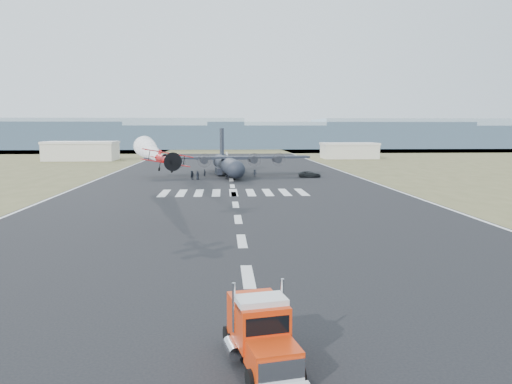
{
  "coord_description": "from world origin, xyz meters",
  "views": [
    {
      "loc": [
        -1.81,
        -36.39,
        11.02
      ],
      "look_at": [
        1.88,
        19.03,
        4.0
      ],
      "focal_mm": 35.0,
      "sensor_mm": 36.0,
      "label": 1
    }
  ],
  "objects": [
    {
      "name": "ridge_seg_c",
      "position": [
        -65.0,
        260.0,
        8.5
      ],
      "size": [
        150.0,
        50.0,
        17.0
      ],
      "primitive_type": "cube",
      "color": "#89A0AF",
      "rests_on": "ground"
    },
    {
      "name": "aerobatic_biplane",
      "position": [
        -8.4,
        21.38,
        7.59
      ],
      "size": [
        5.91,
        5.5,
        2.77
      ],
      "rotation": [
        0.0,
        0.19,
        0.22
      ],
      "color": "red"
    },
    {
      "name": "ridge_seg_d",
      "position": [
        0.0,
        260.0,
        6.5
      ],
      "size": [
        150.0,
        50.0,
        13.0
      ],
      "primitive_type": "cube",
      "color": "#89A0AF",
      "rests_on": "ground"
    },
    {
      "name": "support_vehicle",
      "position": [
        18.09,
        76.65,
        0.72
      ],
      "size": [
        5.37,
        2.84,
        1.44
      ],
      "primitive_type": "imported",
      "rotation": [
        0.0,
        0.0,
        1.48
      ],
      "color": "black",
      "rests_on": "ground"
    },
    {
      "name": "crew_a",
      "position": [
        -8.75,
        74.6,
        0.92
      ],
      "size": [
        0.85,
        0.87,
        1.85
      ],
      "primitive_type": "imported",
      "rotation": [
        0.0,
        0.0,
        0.9
      ],
      "color": "black",
      "rests_on": "ground"
    },
    {
      "name": "crew_f",
      "position": [
        -0.96,
        74.73,
        0.85
      ],
      "size": [
        1.64,
        1.14,
        1.7
      ],
      "primitive_type": "imported",
      "rotation": [
        0.0,
        0.0,
        5.84
      ],
      "color": "black",
      "rests_on": "ground"
    },
    {
      "name": "ridge_seg_e",
      "position": [
        65.0,
        260.0,
        7.5
      ],
      "size": [
        150.0,
        50.0,
        15.0
      ],
      "primitive_type": "cube",
      "color": "#89A0AF",
      "rests_on": "ground"
    },
    {
      "name": "hangar_left",
      "position": [
        -52.0,
        145.0,
        3.41
      ],
      "size": [
        24.5,
        14.5,
        6.7
      ],
      "color": "beige",
      "rests_on": "ground"
    },
    {
      "name": "crew_h",
      "position": [
        -7.41,
        73.43,
        0.93
      ],
      "size": [
        0.97,
        0.67,
        1.86
      ],
      "primitive_type": "imported",
      "rotation": [
        0.0,
        0.0,
        3.02
      ],
      "color": "black",
      "rests_on": "ground"
    },
    {
      "name": "scrub_far",
      "position": [
        0.0,
        230.0,
        0.0
      ],
      "size": [
        500.0,
        80.0,
        0.0
      ],
      "primitive_type": "cube",
      "color": "brown",
      "rests_on": "ground"
    },
    {
      "name": "smoke_trail",
      "position": [
        -14.97,
        50.27,
        7.87
      ],
      "size": [
        9.83,
        35.78,
        3.73
      ],
      "rotation": [
        0.0,
        0.0,
        0.22
      ],
      "color": "white"
    },
    {
      "name": "ground",
      "position": [
        0.0,
        0.0,
        0.0
      ],
      "size": [
        500.0,
        500.0,
        0.0
      ],
      "primitive_type": "plane",
      "color": "black",
      "rests_on": "ground"
    },
    {
      "name": "crew_d",
      "position": [
        -8.51,
        73.41,
        0.95
      ],
      "size": [
        1.16,
        1.21,
        1.89
      ],
      "primitive_type": "imported",
      "rotation": [
        0.0,
        0.0,
        0.85
      ],
      "color": "black",
      "rests_on": "ground"
    },
    {
      "name": "hangar_right",
      "position": [
        46.0,
        150.0,
        3.01
      ],
      "size": [
        20.5,
        12.5,
        5.9
      ],
      "color": "beige",
      "rests_on": "ground"
    },
    {
      "name": "semi_truck",
      "position": [
        -0.11,
        -14.13,
        1.62
      ],
      "size": [
        3.59,
        7.51,
        3.3
      ],
      "rotation": [
        0.0,
        0.0,
        0.2
      ],
      "color": "black",
      "rests_on": "ground"
    },
    {
      "name": "crew_c",
      "position": [
        5.53,
        78.27,
        0.87
      ],
      "size": [
        1.15,
        0.58,
        1.74
      ],
      "primitive_type": "imported",
      "rotation": [
        0.0,
        0.0,
        3.2
      ],
      "color": "black",
      "rests_on": "ground"
    },
    {
      "name": "ridge_seg_f",
      "position": [
        130.0,
        260.0,
        8.5
      ],
      "size": [
        150.0,
        50.0,
        17.0
      ],
      "primitive_type": "cube",
      "color": "#89A0AF",
      "rests_on": "ground"
    },
    {
      "name": "runway_markings",
      "position": [
        0.0,
        60.0,
        0.01
      ],
      "size": [
        60.0,
        260.0,
        0.01
      ],
      "primitive_type": null,
      "color": "silver",
      "rests_on": "ground"
    },
    {
      "name": "transport_aircraft",
      "position": [
        -0.75,
        83.27,
        2.91
      ],
      "size": [
        39.09,
        32.09,
        11.27
      ],
      "rotation": [
        0.0,
        0.0,
        0.12
      ],
      "color": "#1C222B",
      "rests_on": "ground"
    },
    {
      "name": "crew_g",
      "position": [
        -6.03,
        79.25,
        0.88
      ],
      "size": [
        0.78,
        0.82,
        1.76
      ],
      "primitive_type": "imported",
      "rotation": [
        0.0,
        0.0,
        1.04
      ],
      "color": "black",
      "rests_on": "ground"
    },
    {
      "name": "crew_e",
      "position": [
        -7.38,
        73.22,
        0.9
      ],
      "size": [
        0.77,
        0.99,
        1.79
      ],
      "primitive_type": "imported",
      "rotation": [
        0.0,
        0.0,
        1.27
      ],
      "color": "black",
      "rests_on": "ground"
    },
    {
      "name": "crew_b",
      "position": [
        -0.47,
        72.73,
        0.85
      ],
      "size": [
        0.73,
        0.94,
        1.71
      ],
      "primitive_type": "imported",
      "rotation": [
        0.0,
        0.0,
        1.27
      ],
      "color": "black",
      "rests_on": "ground"
    }
  ]
}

